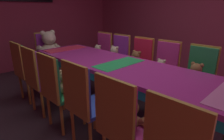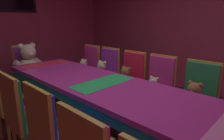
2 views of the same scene
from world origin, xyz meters
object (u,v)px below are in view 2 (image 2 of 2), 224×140
Objects in this scene: teddy_left_4 at (16,95)px; king_teddy_bear at (29,61)px; chair_left_2 at (49,130)px; chair_right_1 at (198,93)px; teddy_left_5 at (3,85)px; chair_right_4 at (107,70)px; banquet_table at (103,90)px; teddy_left_3 at (35,108)px; chair_left_3 at (21,112)px; teddy_right_1 at (193,97)px; chair_right_5 at (90,65)px; teddy_right_5 at (84,68)px; chair_left_4 at (3,97)px; throne_chair at (26,65)px; teddy_right_3 at (125,78)px; chair_right_2 at (159,83)px; teddy_right_2 at (153,87)px; chair_right_3 at (131,76)px.

teddy_left_4 is 0.49× the size of king_teddy_bear.
chair_left_2 and chair_right_1 have the same top height.
teddy_left_5 is 1.63m from chair_right_4.
banquet_table is 10.61× the size of teddy_left_3.
chair_left_3 is (-0.03, 0.50, 0.00)m from chair_left_2.
banquet_table is 1.05m from teddy_right_1.
teddy_left_3 is 1.90m from chair_right_5.
chair_right_4 is (1.57, 0.03, 0.02)m from teddy_left_4.
chair_left_3 is 3.30× the size of teddy_right_5.
chair_left_4 is 1.00× the size of throne_chair.
throne_chair is (0.72, 1.43, 0.02)m from teddy_left_4.
teddy_right_1 is at bearing -56.53° from teddy_left_5.
teddy_right_3 reaches higher than teddy_left_3.
teddy_left_5 is 0.30× the size of chair_right_2.
king_teddy_bear is (0.72, 1.26, 0.12)m from teddy_left_4.
chair_right_5 reaches higher than banquet_table.
chair_right_4 is (0.02, 1.60, 0.00)m from chair_right_1.
king_teddy_bear is at bearing 67.94° from teddy_left_3.
teddy_right_2 is at bearing -32.87° from chair_left_4.
chair_right_5 is (0.16, 2.09, 0.00)m from teddy_right_1.
teddy_right_1 is 0.34× the size of chair_right_5.
teddy_left_5 is 1.55m from chair_right_5.
teddy_right_5 is at bearing 18.56° from chair_left_4.
teddy_right_1 is (1.56, -1.04, -0.00)m from chair_left_3.
teddy_left_3 is at bearing 77.49° from chair_left_2.
chair_right_4 is at bearing 1.16° from teddy_left_4.
throne_chair is 0.20m from king_teddy_bear.
chair_right_1 is (1.55, -1.56, 0.02)m from teddy_left_4.
teddy_left_4 is at bearing 0.00° from chair_left_4.
chair_right_2 is 0.49m from chair_right_3.
chair_right_2 reaches higher than teddy_right_3.
chair_left_3 is 1.90m from teddy_right_5.
teddy_left_3 is 1.03× the size of teddy_left_4.
king_teddy_bear is at bearing -64.78° from chair_right_3.
teddy_left_5 is at bearing -37.70° from throne_chair.
chair_right_2 is at bearing -91.00° from chair_right_1.
chair_left_2 is at bearing 0.41° from teddy_right_2.
teddy_left_3 is 1.78m from teddy_right_5.
teddy_right_2 is at bearing 74.48° from chair_right_3.
teddy_left_3 is at bearing -33.63° from chair_right_1.
chair_right_5 is (-0.00, 0.50, 0.00)m from chair_right_4.
chair_right_5 is at bearing 18.57° from teddy_left_4.
teddy_left_3 is at bearing 0.23° from chair_right_3.
king_teddy_bear is at bearing 60.38° from teddy_left_4.
chair_left_3 is (-0.87, 0.24, -0.06)m from banquet_table.
teddy_left_3 is 0.32× the size of throne_chair.
teddy_right_3 is at bearing 89.11° from teddy_right_5.
teddy_left_3 is 1.06m from teddy_left_5.
banquet_table is 9.94× the size of teddy_right_1.
chair_left_2 is at bearing -20.08° from king_teddy_bear.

